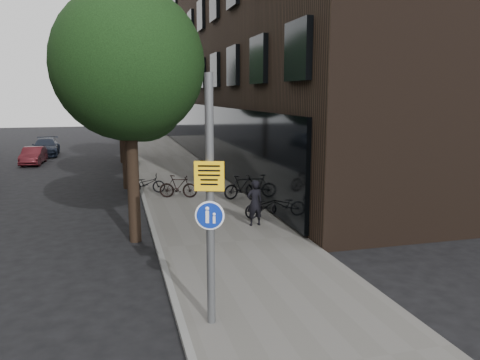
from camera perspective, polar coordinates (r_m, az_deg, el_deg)
name	(u,v)px	position (r m, az deg, el deg)	size (l,w,h in m)	color
ground	(260,290)	(11.07, 2.47, -13.30)	(120.00, 120.00, 0.00)	black
sidewalk	(197,197)	(20.42, -5.31, -2.06)	(4.50, 60.00, 0.12)	#5C5955
curb_edge	(144,200)	(20.18, -11.62, -2.37)	(0.15, 60.00, 0.13)	slate
building_right_dark_brick	(283,27)	(34.02, 5.27, 18.04)	(12.00, 40.00, 18.00)	black
street_tree_near	(131,71)	(14.33, -13.16, 12.77)	(4.40, 4.40, 7.50)	black
street_tree_mid	(124,80)	(22.82, -13.95, 11.77)	(5.00, 5.00, 7.80)	black
street_tree_far	(121,84)	(31.82, -14.32, 11.28)	(5.00, 5.00, 7.80)	black
signpost	(210,202)	(8.62, -3.66, -2.70)	(0.53, 0.20, 4.71)	#595B5E
pedestrian	(255,203)	(15.59, 1.80, -2.80)	(0.56, 0.37, 1.54)	black
parked_bike_facade_near	(265,206)	(16.69, 3.12, -3.17)	(0.56, 1.59, 0.84)	black
parked_bike_facade_far	(242,187)	(19.69, 0.21, -0.83)	(0.46, 1.65, 0.99)	black
parked_bike_curb_near	(147,183)	(21.20, -11.32, -0.41)	(0.57, 1.63, 0.86)	black
parked_bike_curb_far	(178,186)	(19.99, -7.53, -0.78)	(0.46, 1.61, 0.97)	black
parked_car_mid	(33,156)	(33.00, -23.89, 2.73)	(1.18, 3.37, 1.11)	#50171D
parked_car_far	(46,147)	(37.36, -22.60, 3.74)	(1.78, 4.38, 1.27)	black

